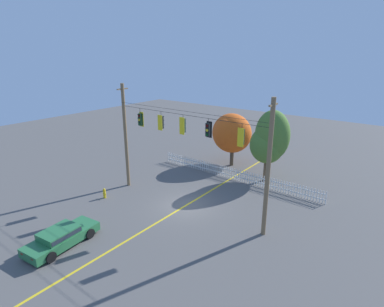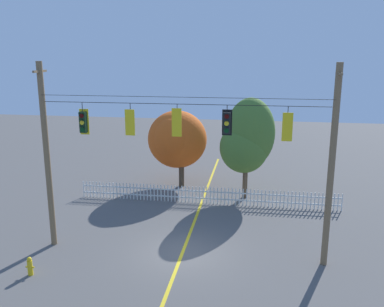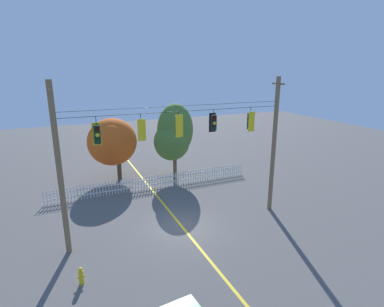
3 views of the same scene
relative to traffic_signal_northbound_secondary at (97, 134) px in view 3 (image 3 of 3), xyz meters
The scene contains 12 objects.
ground 7.65m from the traffic_signal_northbound_secondary, ahead, with size 80.00×80.00×0.00m, color #565451.
lane_centerline_stripe 7.64m from the traffic_signal_northbound_secondary, ahead, with size 0.16×36.00×0.01m, color gold.
signal_support_span 4.82m from the traffic_signal_northbound_secondary, ahead, with size 13.16×1.10×8.86m.
traffic_signal_northbound_secondary is the anchor object (origin of this frame).
traffic_signal_southbound_primary 2.24m from the traffic_signal_northbound_secondary, ahead, with size 0.43×0.38×1.42m.
traffic_signal_westbound_side 4.35m from the traffic_signal_northbound_secondary, ahead, with size 0.43×0.38×1.41m.
traffic_signal_northbound_primary 6.52m from the traffic_signal_northbound_secondary, ahead, with size 0.43×0.38×1.34m.
traffic_signal_eastbound_side 9.05m from the traffic_signal_northbound_secondary, ahead, with size 0.43×0.38×1.46m.
white_picket_fence 10.06m from the traffic_signal_northbound_secondary, 54.33° to the left, with size 16.29×0.06×1.08m.
autumn_maple_near_fence 10.86m from the traffic_signal_northbound_secondary, 77.47° to the left, with size 4.16×3.77×5.31m.
autumn_maple_mid 11.52m from the traffic_signal_northbound_secondary, 50.03° to the left, with size 3.51×2.84×6.48m.
fire_hydrant 6.63m from the traffic_signal_northbound_secondary, 117.37° to the right, with size 0.38×0.22×0.83m.
Camera 3 is at (-6.22, -15.64, 9.34)m, focal length 28.79 mm.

